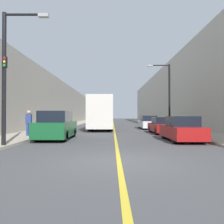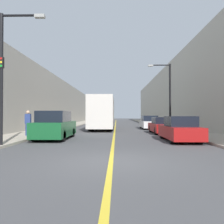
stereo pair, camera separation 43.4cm
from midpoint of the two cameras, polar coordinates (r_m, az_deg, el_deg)
The scene contains 15 objects.
ground_plane at distance 7.74m, azimuth 0.38°, elevation -12.79°, with size 200.00×200.00×0.00m, color #474749.
sidewalk_left at distance 38.21m, azimuth -10.05°, elevation -3.12°, with size 3.06×72.00×0.14m, color #A89E8C.
sidewalk_right at distance 38.22m, azimuth 10.53°, elevation -3.12°, with size 3.06×72.00×0.14m, color #A89E8C.
building_row_left at distance 39.01m, azimuth -15.15°, elevation 2.12°, with size 4.00×72.00×7.19m, color gray.
building_row_right at distance 39.11m, azimuth 15.62°, elevation 4.03°, with size 4.00×72.00×9.79m, color #B7B2A3.
road_center_line at distance 37.60m, azimuth 0.24°, elevation -3.27°, with size 0.16×72.00×0.01m, color gold.
bus at distance 25.25m, azimuth -2.90°, elevation -0.19°, with size 2.49×10.84×3.53m.
parked_suv_left at distance 15.01m, azimuth -14.89°, elevation -3.61°, with size 1.97×4.54×1.88m.
car_right_near at distance 14.21m, azimuth 17.08°, elevation -4.47°, with size 1.80×4.27×1.54m.
car_right_mid at distance 19.70m, azimuth 12.57°, elevation -3.57°, with size 1.79×4.70×1.44m.
car_right_far at distance 25.88m, azimuth 9.18°, elevation -2.83°, with size 1.84×4.55×1.55m.
street_lamp_left at distance 12.23m, azimuth -26.21°, elevation 10.08°, with size 2.30×0.24×6.56m.
street_lamp_right at distance 22.85m, azimuth 13.93°, elevation 5.06°, with size 2.30×0.24×6.64m.
traffic_light at distance 12.00m, azimuth -26.93°, elevation 3.54°, with size 0.16×0.18×4.35m.
pedestrian at distance 16.77m, azimuth -21.41°, elevation -2.59°, with size 0.40×0.25×1.81m.
Camera 1 is at (-0.24, -7.57, 1.60)m, focal length 35.00 mm.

